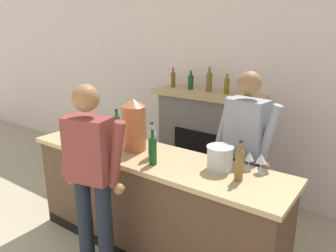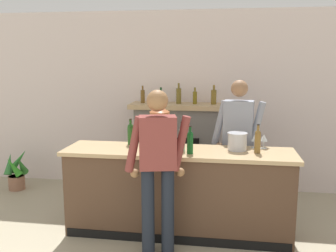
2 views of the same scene
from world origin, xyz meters
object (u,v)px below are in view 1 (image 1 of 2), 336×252
wine_glass_front_right (261,159)px  ice_bucket_steel (220,158)px  wine_bottle_riesling_slim (239,163)px  potted_plant_corner (68,141)px  copper_dispenser (134,125)px  wine_bottle_chardonnay_pale (117,125)px  person_customer (92,179)px  fireplace_stone (206,141)px  wine_bottle_merlot_tall (152,142)px  wine_glass_back_row (249,157)px  wine_bottle_cabernet_heavy (153,149)px  person_bartender (244,155)px

wine_glass_front_right → ice_bucket_steel: bearing=-157.5°
wine_bottle_riesling_slim → wine_glass_front_right: wine_bottle_riesling_slim is taller
potted_plant_corner → copper_dispenser: bearing=-23.3°
ice_bucket_steel → wine_bottle_chardonnay_pale: 1.27m
person_customer → wine_bottle_chardonnay_pale: bearing=121.1°
fireplace_stone → wine_bottle_merlot_tall: 1.53m
fireplace_stone → wine_glass_back_row: 1.64m
person_customer → ice_bucket_steel: 1.06m
copper_dispenser → wine_bottle_cabernet_heavy: (0.37, -0.18, -0.11)m
ice_bucket_steel → wine_glass_front_right: 0.33m
wine_bottle_chardonnay_pale → wine_bottle_merlot_tall: size_ratio=0.96×
ice_bucket_steel → person_customer: bearing=-138.9°
person_bartender → wine_bottle_merlot_tall: bearing=-136.9°
wine_bottle_merlot_tall → fireplace_stone: bearing=99.2°
wine_bottle_chardonnay_pale → wine_glass_back_row: (1.46, 0.04, -0.03)m
fireplace_stone → wine_bottle_cabernet_heavy: bearing=-77.8°
wine_bottle_riesling_slim → wine_bottle_merlot_tall: size_ratio=0.98×
person_customer → wine_glass_back_row: person_customer is taller
person_bartender → ice_bucket_steel: 0.49m
fireplace_stone → person_customer: (0.06, -2.01, 0.26)m
potted_plant_corner → person_customer: bearing=-33.4°
person_customer → copper_dispenser: (-0.09, 0.63, 0.29)m
ice_bucket_steel → wine_glass_back_row: size_ratio=1.46×
person_customer → wine_bottle_chardonnay_pale: person_customer is taller
fireplace_stone → wine_glass_front_right: 1.72m
copper_dispenser → wine_glass_front_right: size_ratio=3.00×
copper_dispenser → ice_bucket_steel: (0.88, 0.06, -0.15)m
fireplace_stone → copper_dispenser: size_ratio=3.36×
wine_bottle_chardonnay_pale → copper_dispenser: bearing=-22.4°
wine_bottle_chardonnay_pale → fireplace_stone: bearing=71.4°
person_customer → wine_bottle_merlot_tall: 0.62m
person_customer → wine_glass_back_row: (0.99, 0.83, 0.15)m
person_customer → potted_plant_corner: bearing=146.6°
person_bartender → ice_bucket_steel: (-0.02, -0.48, 0.12)m
fireplace_stone → copper_dispenser: (-0.03, -1.39, 0.56)m
wine_bottle_riesling_slim → copper_dispenser: bearing=177.9°
person_bartender → ice_bucket_steel: bearing=-92.6°
potted_plant_corner → copper_dispenser: 2.87m
person_customer → wine_bottle_riesling_slim: size_ratio=5.38×
wine_bottle_riesling_slim → wine_bottle_merlot_tall: (-0.83, -0.02, 0.00)m
wine_bottle_cabernet_heavy → wine_glass_back_row: size_ratio=2.01×
potted_plant_corner → wine_bottle_chardonnay_pale: 2.44m
potted_plant_corner → wine_glass_front_right: size_ratio=3.80×
copper_dispenser → wine_glass_front_right: bearing=9.0°
wine_bottle_cabernet_heavy → ice_bucket_steel: bearing=25.2°
wine_bottle_riesling_slim → wine_glass_front_right: bearing=68.6°
copper_dispenser → wine_glass_back_row: (1.08, 0.20, -0.14)m
wine_glass_back_row → ice_bucket_steel: bearing=-144.8°
copper_dispenser → ice_bucket_steel: size_ratio=2.21×
person_customer → person_bartender: person_bartender is taller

